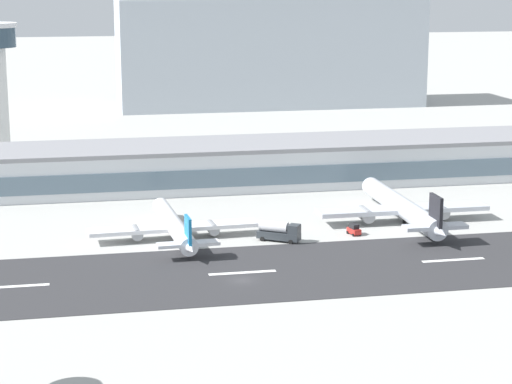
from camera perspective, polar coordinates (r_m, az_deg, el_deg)
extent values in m
plane|color=#A8A8A3|center=(165.36, -0.83, -5.26)|extent=(1400.00, 1400.00, 0.00)
cube|color=#2D2D30|center=(169.20, -1.09, -4.83)|extent=(800.00, 33.02, 0.08)
cube|color=white|center=(167.04, -14.19, -5.44)|extent=(12.00, 1.20, 0.01)
cube|color=white|center=(169.33, -0.81, -4.79)|extent=(12.00, 1.20, 0.01)
cube|color=white|center=(180.37, 11.59, -3.96)|extent=(12.00, 1.20, 0.01)
cube|color=silver|center=(240.26, -0.20, 1.62)|extent=(219.32, 24.00, 9.71)
cube|color=slate|center=(228.68, 0.39, 0.92)|extent=(212.74, 0.30, 4.37)
cube|color=gray|center=(239.30, -0.20, 2.87)|extent=(221.51, 24.24, 1.00)
cube|color=#A8B2BC|center=(388.58, 0.78, 8.27)|extent=(120.08, 37.44, 42.31)
cylinder|color=silver|center=(191.87, -4.89, -1.95)|extent=(5.28, 34.25, 3.41)
sphere|color=silver|center=(208.22, -5.69, -0.80)|extent=(3.24, 3.24, 3.24)
cone|color=silver|center=(175.66, -3.95, -3.31)|extent=(3.40, 6.30, 3.07)
cube|color=silver|center=(191.31, -4.86, -2.09)|extent=(34.09, 6.97, 0.75)
cylinder|color=gray|center=(192.82, -2.62, -2.13)|extent=(2.48, 4.89, 2.22)
cylinder|color=gray|center=(190.40, -7.11, -2.41)|extent=(2.48, 4.89, 2.22)
cube|color=silver|center=(176.86, -4.03, -3.08)|extent=(11.65, 3.44, 0.60)
cube|color=#1975B2|center=(176.23, -4.05, -2.34)|extent=(0.80, 4.63, 5.46)
cylinder|color=black|center=(190.81, -4.79, -2.70)|extent=(0.61, 0.61, 0.94)
cylinder|color=silver|center=(206.35, 8.59, -0.84)|extent=(4.27, 41.34, 4.13)
sphere|color=silver|center=(225.36, 6.80, 0.36)|extent=(3.93, 3.93, 3.93)
cone|color=silver|center=(187.69, 10.74, -2.28)|extent=(3.74, 7.45, 3.72)
cube|color=silver|center=(205.69, 8.67, -1.01)|extent=(36.82, 6.32, 0.91)
cylinder|color=gray|center=(208.82, 10.80, -1.09)|extent=(2.71, 5.79, 2.69)
cylinder|color=gray|center=(203.20, 6.47, -1.32)|extent=(2.71, 5.79, 2.69)
cube|color=silver|center=(189.07, 10.56, -2.03)|extent=(12.52, 3.45, 0.73)
cube|color=black|center=(188.37, 10.60, -1.18)|extent=(0.68, 5.58, 6.61)
cylinder|color=black|center=(205.10, 8.77, -1.69)|extent=(0.74, 0.74, 1.14)
cube|color=#2D3338|center=(189.11, 1.36, -2.59)|extent=(8.51, 6.88, 1.40)
cylinder|color=silver|center=(189.02, 1.07, -2.05)|extent=(5.97, 4.95, 2.10)
cube|color=#2D3338|center=(187.61, 2.28, -2.21)|extent=(3.02, 3.12, 1.80)
cylinder|color=black|center=(187.12, 2.06, -2.98)|extent=(0.90, 0.73, 0.90)
cylinder|color=black|center=(189.47, 2.34, -2.79)|extent=(0.90, 0.73, 0.90)
cylinder|color=black|center=(189.18, 0.37, -2.80)|extent=(0.90, 0.73, 0.90)
cylinder|color=black|center=(191.51, 0.66, -2.61)|extent=(0.90, 0.73, 0.90)
cube|color=#B2231E|center=(194.84, 5.82, -2.30)|extent=(2.31, 3.49, 1.00)
cube|color=black|center=(194.60, 5.83, -2.03)|extent=(1.70, 2.17, 0.90)
cylinder|color=black|center=(193.65, 5.78, -2.55)|extent=(0.41, 0.65, 0.60)
cylinder|color=black|center=(194.45, 6.19, -2.49)|extent=(0.41, 0.65, 0.60)
cylinder|color=black|center=(195.51, 5.45, -2.39)|extent=(0.41, 0.65, 0.60)
cylinder|color=black|center=(196.30, 5.85, -2.34)|extent=(0.41, 0.65, 0.60)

